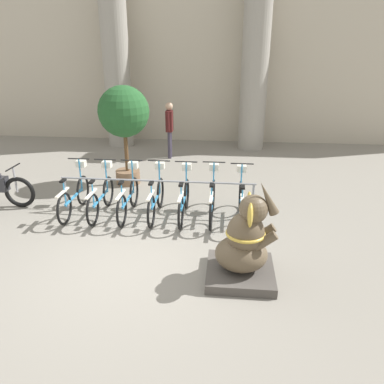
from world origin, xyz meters
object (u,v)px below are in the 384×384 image
at_px(elephant_statue, 244,246).
at_px(person_pedestrian, 169,125).
at_px(bicycle_4, 184,199).
at_px(potted_tree, 124,116).
at_px(bicycle_2, 129,197).
at_px(bicycle_3, 156,198).
at_px(bicycle_6, 241,201).
at_px(bicycle_0, 75,195).
at_px(bicycle_1, 101,196).
at_px(bicycle_5, 212,199).

height_order(elephant_statue, person_pedestrian, person_pedestrian).
relative_size(bicycle_4, potted_tree, 0.67).
relative_size(bicycle_2, elephant_statue, 1.03).
height_order(bicycle_4, elephant_statue, elephant_statue).
bearing_deg(bicycle_4, potted_tree, 132.13).
xyz_separation_m(bicycle_3, bicycle_6, (1.77, -0.03, 0.00)).
relative_size(bicycle_0, bicycle_1, 1.00).
distance_m(bicycle_1, elephant_statue, 3.59).
xyz_separation_m(bicycle_3, person_pedestrian, (-0.38, 4.30, 0.64)).
relative_size(bicycle_5, potted_tree, 0.67).
height_order(bicycle_5, person_pedestrian, person_pedestrian).
distance_m(bicycle_3, person_pedestrian, 4.37).
bearing_deg(bicycle_3, potted_tree, 120.76).
distance_m(bicycle_2, bicycle_4, 1.18).
height_order(bicycle_4, potted_tree, potted_tree).
bearing_deg(person_pedestrian, bicycle_3, -84.98).
bearing_deg(bicycle_5, bicycle_2, -178.52).
bearing_deg(bicycle_3, bicycle_0, -179.11).
height_order(bicycle_1, bicycle_3, same).
height_order(bicycle_3, person_pedestrian, person_pedestrian).
bearing_deg(bicycle_2, person_pedestrian, 87.21).
distance_m(bicycle_3, bicycle_6, 1.77).
bearing_deg(potted_tree, bicycle_0, -109.16).
bearing_deg(bicycle_4, bicycle_6, -1.01).
bearing_deg(bicycle_1, person_pedestrian, 79.54).
xyz_separation_m(bicycle_1, elephant_statue, (2.94, -2.06, 0.14)).
bearing_deg(bicycle_0, bicycle_5, 0.92).
bearing_deg(elephant_statue, bicycle_4, 119.46).
bearing_deg(bicycle_6, potted_tree, 146.57).
bearing_deg(bicycle_3, elephant_statue, -49.89).
bearing_deg(bicycle_0, person_pedestrian, 72.21).
bearing_deg(bicycle_6, bicycle_3, 178.88).
distance_m(bicycle_0, elephant_statue, 4.09).
bearing_deg(bicycle_2, bicycle_6, -0.21).
xyz_separation_m(bicycle_2, bicycle_4, (1.18, 0.01, 0.00)).
relative_size(bicycle_0, bicycle_5, 1.00).
bearing_deg(potted_tree, bicycle_5, -38.88).
height_order(bicycle_2, potted_tree, potted_tree).
height_order(bicycle_2, bicycle_5, same).
xyz_separation_m(bicycle_1, bicycle_4, (1.77, 0.02, 0.00)).
bearing_deg(person_pedestrian, bicycle_4, -77.37).
bearing_deg(bicycle_6, person_pedestrian, 116.31).
xyz_separation_m(bicycle_4, potted_tree, (-1.70, 1.88, 1.35)).
bearing_deg(elephant_statue, bicycle_1, 144.98).
xyz_separation_m(bicycle_5, potted_tree, (-2.29, 1.84, 1.35)).
bearing_deg(bicycle_5, person_pedestrian, 109.96).
bearing_deg(bicycle_5, bicycle_6, -5.25).
relative_size(bicycle_1, elephant_statue, 1.03).
bearing_deg(elephant_statue, bicycle_0, 149.66).
distance_m(bicycle_0, person_pedestrian, 4.59).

